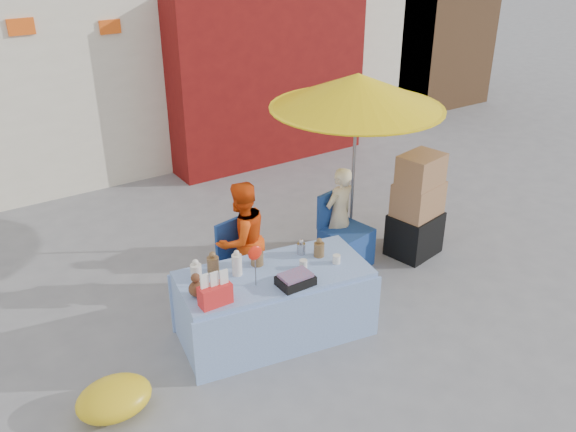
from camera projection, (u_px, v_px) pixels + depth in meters
ground at (309, 339)px, 5.74m from camera, size 80.00×80.00×0.00m
market_table at (274, 303)px, 5.66m from camera, size 1.89×1.11×1.07m
chair_left at (249, 277)px, 6.24m from camera, size 0.56×0.55×0.85m
chair_right at (345, 244)px, 6.86m from camera, size 0.56×0.55×0.85m
vendor_orange at (242, 240)px, 6.18m from camera, size 0.69×0.58×1.25m
vendor_beige at (339, 215)px, 6.82m from camera, size 0.46×0.35×1.13m
umbrella at (357, 92)px, 6.49m from camera, size 1.90×1.90×2.09m
box_stack at (417, 209)px, 6.94m from camera, size 0.64×0.56×1.24m
tarp_bundle at (114, 398)px, 4.85m from camera, size 0.72×0.63×0.27m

